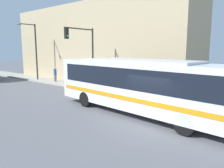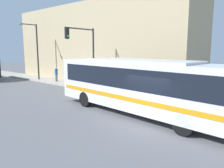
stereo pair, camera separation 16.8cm
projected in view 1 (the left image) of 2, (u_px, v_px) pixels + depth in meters
ground_plane at (147, 125)px, 11.09m from camera, size 120.00×120.00×0.00m
sidewalk at (36, 79)px, 28.16m from camera, size 2.75×70.00×0.13m
building_facade at (97, 44)px, 26.56m from camera, size 6.00×24.58×8.91m
city_bus at (141, 83)px, 12.61m from camera, size 3.61×12.26×3.23m
fire_hydrant at (139, 92)px, 17.29m from camera, size 0.27×0.37×0.71m
traffic_light_pole at (84, 48)px, 19.33m from camera, size 3.28×0.35×5.57m
parking_meter at (94, 80)px, 20.34m from camera, size 0.14×0.14×1.23m
street_lamp at (34, 47)px, 26.09m from camera, size 2.31×0.28×6.63m
pedestrian_near_corner at (69, 75)px, 23.70m from camera, size 0.34×0.34×1.73m
pedestrian_mid_block at (55, 74)px, 25.13m from camera, size 0.34×0.34×1.63m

